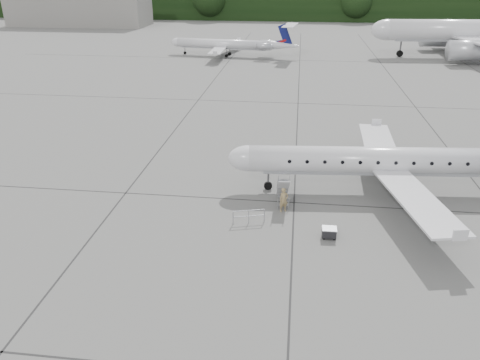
# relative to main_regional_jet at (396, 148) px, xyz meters

# --- Properties ---
(ground) EXTENTS (320.00, 320.00, 0.00)m
(ground) POSITION_rel_main_regional_jet_xyz_m (-2.68, -5.34, -3.69)
(ground) COLOR slate
(ground) RESTS_ON ground
(treeline) EXTENTS (260.00, 4.00, 8.00)m
(treeline) POSITION_rel_main_regional_jet_xyz_m (-2.68, 124.66, 0.31)
(treeline) COLOR black
(treeline) RESTS_ON ground
(terminal_building) EXTENTS (40.00, 14.00, 10.00)m
(terminal_building) POSITION_rel_main_regional_jet_xyz_m (-72.68, 104.66, 1.31)
(terminal_building) COLOR slate
(terminal_building) RESTS_ON ground
(main_regional_jet) EXTENTS (30.49, 23.15, 7.38)m
(main_regional_jet) POSITION_rel_main_regional_jet_xyz_m (0.00, 0.00, 0.00)
(main_regional_jet) COLOR silver
(main_regional_jet) RESTS_ON ground
(airstair) EXTENTS (1.05, 2.44, 2.31)m
(airstair) POSITION_rel_main_regional_jet_xyz_m (-8.40, -3.00, -2.54)
(airstair) COLOR silver
(airstair) RESTS_ON ground
(passenger) EXTENTS (0.79, 0.67, 1.83)m
(passenger) POSITION_rel_main_regional_jet_xyz_m (-8.29, -4.34, -2.78)
(passenger) COLOR #967F51
(passenger) RESTS_ON ground
(safety_railing) EXTENTS (2.14, 0.66, 1.00)m
(safety_railing) POSITION_rel_main_regional_jet_xyz_m (-10.62, -6.39, -3.19)
(safety_railing) COLOR gray
(safety_railing) RESTS_ON ground
(baggage_cart) EXTENTS (0.91, 0.74, 0.78)m
(baggage_cart) POSITION_rel_main_regional_jet_xyz_m (-5.16, -7.66, -3.30)
(baggage_cart) COLOR black
(baggage_cart) RESTS_ON ground
(bg_narrowbody) EXTENTS (41.39, 31.37, 14.07)m
(bg_narrowbody) POSITION_rel_main_regional_jet_xyz_m (24.20, 63.22, 3.34)
(bg_narrowbody) COLOR silver
(bg_narrowbody) RESTS_ON ground
(bg_regional_left) EXTENTS (26.27, 20.33, 6.38)m
(bg_regional_left) POSITION_rel_main_regional_jet_xyz_m (-22.53, 58.80, -0.50)
(bg_regional_left) COLOR silver
(bg_regional_left) RESTS_ON ground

